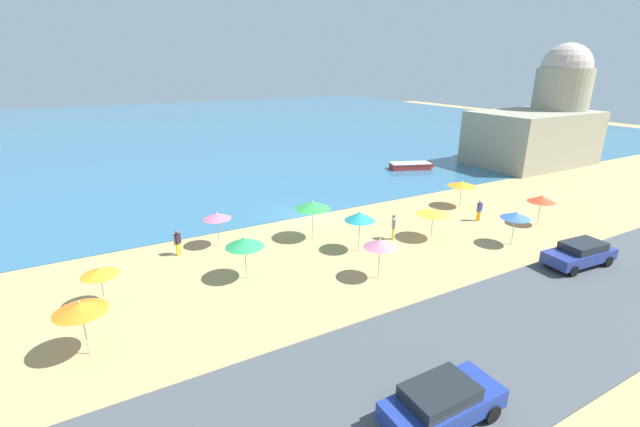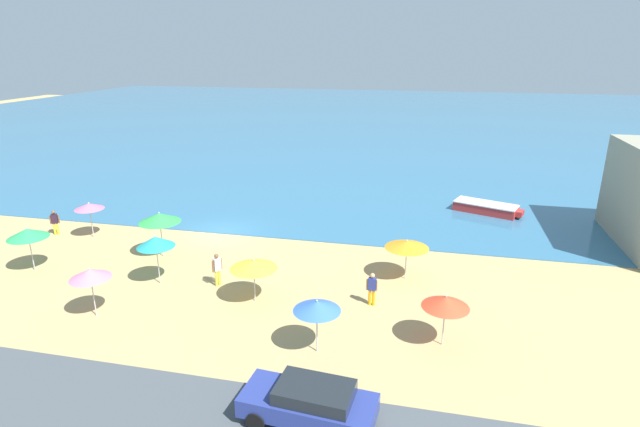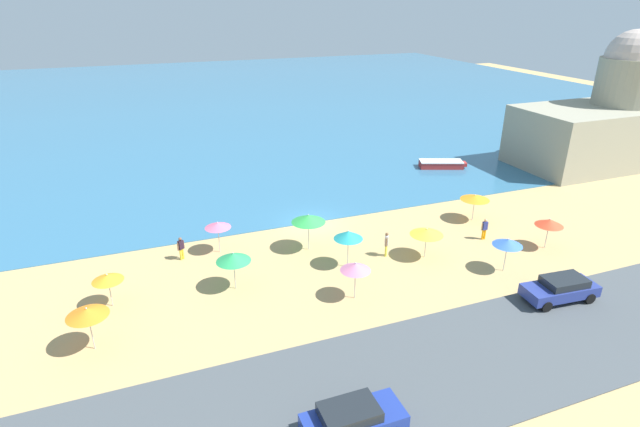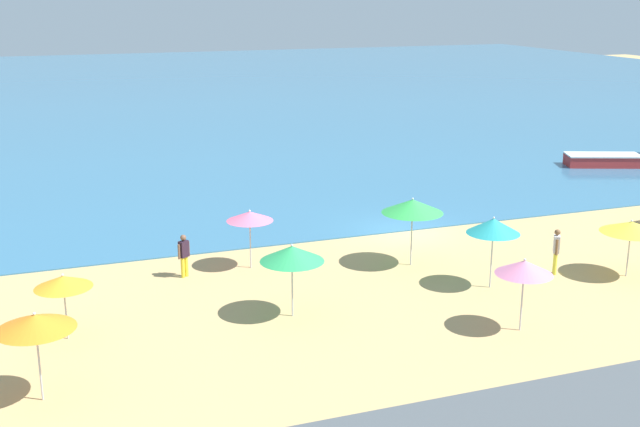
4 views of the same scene
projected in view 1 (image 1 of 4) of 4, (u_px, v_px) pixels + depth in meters
The scene contains 21 objects.
ground_plane at pixel (307, 216), 33.20m from camera, with size 160.00×160.00×0.00m, color tan.
sea at pixel (168, 128), 78.47m from camera, with size 150.00×110.00×0.05m, color #31698D.
coastal_road at pixel (501, 339), 18.37m from camera, with size 80.00×8.00×0.06m, color #464C51.
beach_umbrella_0 at pixel (99, 272), 20.34m from camera, with size 1.74×1.74×2.11m.
beach_umbrella_1 at pixel (542, 199), 30.90m from camera, with size 1.91×1.91×2.27m.
beach_umbrella_2 at pixel (433, 212), 28.41m from camera, with size 2.24×2.24×2.18m.
beach_umbrella_3 at pixel (244, 242), 22.92m from camera, with size 2.10×2.10×2.48m.
beach_umbrella_4 at pixel (217, 216), 27.12m from camera, with size 1.78×1.78×2.31m.
beach_umbrella_5 at pixel (516, 215), 27.33m from camera, with size 1.89×1.89×2.31m.
beach_umbrella_6 at pixel (360, 216), 26.37m from camera, with size 1.90×1.90×2.64m.
beach_umbrella_7 at pixel (380, 243), 22.95m from camera, with size 1.79×1.79×2.38m.
beach_umbrella_8 at pixel (462, 184), 34.87m from camera, with size 2.27×2.27×2.19m.
beach_umbrella_9 at pixel (80, 307), 16.74m from camera, with size 2.05×2.05×2.46m.
beach_umbrella_10 at pixel (313, 205), 28.24m from camera, with size 2.37×2.37×2.70m.
bather_0 at pixel (178, 241), 26.19m from camera, with size 0.49×0.38×1.64m.
bather_1 at pixel (393, 226), 28.55m from camera, with size 0.38×0.49×1.74m.
bather_2 at pixel (479, 209), 31.96m from camera, with size 0.57×0.24×1.63m.
parked_car_1 at pixel (580, 253), 24.76m from camera, with size 4.47×2.15×1.42m.
parked_car_2 at pixel (442, 402), 13.84m from camera, with size 4.16×1.87×1.46m.
skiff_nearshore at pixel (411, 166), 47.74m from camera, with size 4.93×3.15×0.72m.
harbor_fortress at pixel (544, 122), 50.14m from camera, with size 14.27×8.89×13.49m.
Camera 1 is at (-14.41, -27.75, 11.20)m, focal length 24.00 mm.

